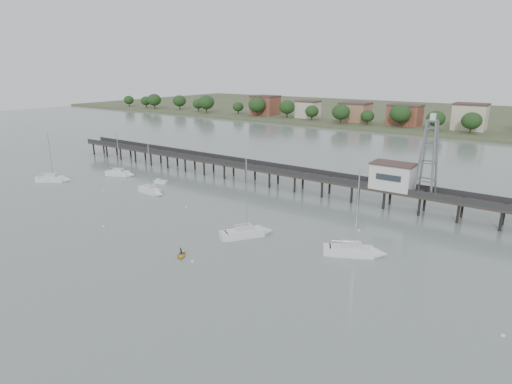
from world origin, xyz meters
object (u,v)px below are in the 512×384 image
(sailboat_a, at_px, (57,179))
(yellow_dinghy, at_px, (181,257))
(sailboat_b, at_px, (153,191))
(white_tender, at_px, (161,182))
(lattice_tower, at_px, (428,158))
(sailboat_f, at_px, (123,174))
(sailboat_d, at_px, (361,252))
(pier, at_px, (286,173))
(sailboat_c, at_px, (252,232))

(sailboat_a, height_order, yellow_dinghy, sailboat_a)
(sailboat_b, bearing_deg, white_tender, 132.29)
(lattice_tower, xyz_separation_m, sailboat_f, (-72.84, -15.07, -10.45))
(lattice_tower, height_order, sailboat_a, lattice_tower)
(sailboat_d, bearing_deg, sailboat_f, 144.39)
(sailboat_a, distance_m, sailboat_d, 79.41)
(pier, relative_size, sailboat_a, 11.39)
(white_tender, bearing_deg, sailboat_f, 165.20)
(sailboat_d, distance_m, sailboat_f, 71.43)
(pier, bearing_deg, sailboat_a, -150.49)
(sailboat_a, height_order, white_tender, sailboat_a)
(yellow_dinghy, bearing_deg, sailboat_b, 109.96)
(white_tender, relative_size, yellow_dinghy, 1.43)
(lattice_tower, bearing_deg, sailboat_c, -125.28)
(sailboat_c, relative_size, sailboat_f, 1.16)
(pier, xyz_separation_m, sailboat_b, (-21.89, -21.81, -3.15))
(pier, bearing_deg, sailboat_d, -41.35)
(sailboat_d, relative_size, yellow_dinghy, 5.91)
(sailboat_b, height_order, white_tender, sailboat_b)
(sailboat_f, bearing_deg, pier, -3.00)
(sailboat_c, bearing_deg, yellow_dinghy, -161.81)
(sailboat_a, relative_size, yellow_dinghy, 5.39)
(sailboat_a, xyz_separation_m, white_tender, (22.51, 13.95, -0.25))
(lattice_tower, xyz_separation_m, sailboat_d, (-2.22, -25.77, -10.46))
(pier, distance_m, sailboat_f, 44.12)
(sailboat_a, height_order, sailboat_f, sailboat_a)
(sailboat_a, height_order, sailboat_c, sailboat_c)
(sailboat_a, distance_m, white_tender, 26.49)
(lattice_tower, height_order, white_tender, lattice_tower)
(pier, relative_size, yellow_dinghy, 61.32)
(pier, xyz_separation_m, sailboat_a, (-50.08, -28.34, -3.15))
(sailboat_a, bearing_deg, sailboat_d, -34.32)
(white_tender, bearing_deg, sailboat_d, -28.91)
(sailboat_c, bearing_deg, lattice_tower, -0.67)
(sailboat_b, distance_m, sailboat_f, 20.59)
(sailboat_a, height_order, sailboat_d, sailboat_d)
(sailboat_d, xyz_separation_m, yellow_dinghy, (-22.09, -16.21, -0.64))
(lattice_tower, relative_size, yellow_dinghy, 6.34)
(lattice_tower, relative_size, sailboat_a, 1.18)
(sailboat_d, bearing_deg, pier, 111.66)
(sailboat_a, xyz_separation_m, yellow_dinghy, (57.27, -13.63, -0.64))
(lattice_tower, distance_m, sailboat_d, 27.90)
(sailboat_a, relative_size, white_tender, 3.78)
(sailboat_c, distance_m, sailboat_b, 33.68)
(sailboat_d, bearing_deg, lattice_tower, 58.08)
(lattice_tower, bearing_deg, white_tender, -166.31)
(sailboat_c, bearing_deg, white_tender, 103.98)
(sailboat_b, xyz_separation_m, sailboat_f, (-19.46, 6.75, -0.00))
(pier, height_order, sailboat_d, sailboat_d)
(lattice_tower, xyz_separation_m, sailboat_a, (-81.58, -28.34, -10.46))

